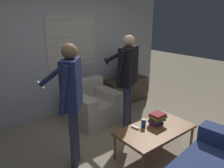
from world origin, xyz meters
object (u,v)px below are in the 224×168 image
at_px(person_right_standing, 128,72).
at_px(soda_can, 144,123).
at_px(spare_remote, 135,127).
at_px(coffee_table, 155,131).
at_px(armchair_beige, 92,105).
at_px(tv, 126,70).
at_px(person_left_standing, 71,93).
at_px(book_stack, 157,118).

distance_m(person_right_standing, soda_can, 0.95).
xyz_separation_m(person_right_standing, soda_can, (-0.29, -0.69, -0.59)).
xyz_separation_m(person_right_standing, spare_remote, (-0.41, -0.64, -0.64)).
bearing_deg(coffee_table, soda_can, 126.10).
xyz_separation_m(armchair_beige, coffee_table, (0.08, -1.55, 0.09)).
xyz_separation_m(armchair_beige, tv, (1.18, 0.33, 0.47)).
bearing_deg(armchair_beige, soda_can, 85.91).
height_order(tv, spare_remote, tv).
distance_m(person_left_standing, soda_can, 1.17).
bearing_deg(coffee_table, person_right_standing, 77.13).
bearing_deg(person_left_standing, spare_remote, -72.56).
height_order(coffee_table, person_left_standing, person_left_standing).
bearing_deg(armchair_beige, tv, -167.49).
height_order(armchair_beige, coffee_table, armchair_beige).
relative_size(tv, spare_remote, 5.20).
distance_m(coffee_table, person_left_standing, 1.35).
relative_size(coffee_table, person_right_standing, 0.67).
bearing_deg(book_stack, person_right_standing, 84.34).
xyz_separation_m(tv, book_stack, (-0.99, -1.81, -0.25)).
bearing_deg(soda_can, book_stack, -16.95).
relative_size(book_stack, spare_remote, 1.89).
relative_size(coffee_table, tv, 1.64).
xyz_separation_m(person_left_standing, spare_remote, (0.82, -0.36, -0.62)).
relative_size(person_left_standing, book_stack, 6.68).
bearing_deg(coffee_table, spare_remote, 139.14).
bearing_deg(armchair_beige, book_stack, 94.42).
bearing_deg(soda_can, armchair_beige, 89.08).
relative_size(tv, person_left_standing, 0.41).
bearing_deg(person_right_standing, coffee_table, -130.19).
height_order(armchair_beige, spare_remote, armchair_beige).
xyz_separation_m(coffee_table, tv, (1.10, 1.88, 0.38)).
xyz_separation_m(armchair_beige, book_stack, (0.20, -1.47, 0.22)).
relative_size(person_left_standing, soda_can, 13.45).
bearing_deg(soda_can, spare_remote, 157.20).
relative_size(armchair_beige, book_stack, 3.56).
xyz_separation_m(person_left_standing, book_stack, (1.15, -0.47, -0.53)).
bearing_deg(book_stack, soda_can, 163.05).
distance_m(coffee_table, spare_remote, 0.30).
relative_size(person_right_standing, spare_remote, 12.68).
bearing_deg(spare_remote, armchair_beige, 75.31).
bearing_deg(person_left_standing, armchair_beige, -2.71).
relative_size(coffee_table, book_stack, 4.54).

